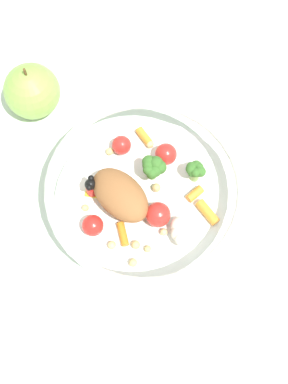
# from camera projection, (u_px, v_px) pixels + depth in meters

# --- Properties ---
(ground_plane) EXTENTS (2.40, 2.40, 0.00)m
(ground_plane) POSITION_uv_depth(u_px,v_px,m) (137.00, 209.00, 0.69)
(ground_plane) COLOR silver
(food_container) EXTENTS (0.26, 0.26, 0.06)m
(food_container) POSITION_uv_depth(u_px,v_px,m) (143.00, 193.00, 0.67)
(food_container) COLOR white
(food_container) RESTS_ON ground_plane
(loose_apple) EXTENTS (0.08, 0.08, 0.09)m
(loose_apple) POSITION_uv_depth(u_px,v_px,m) (35.00, 89.00, 0.72)
(loose_apple) COLOR #8CB74C
(loose_apple) RESTS_ON ground_plane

